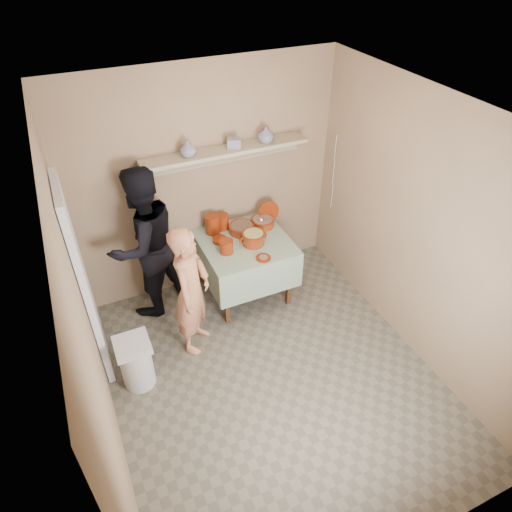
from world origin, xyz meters
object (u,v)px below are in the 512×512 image
person_helper (145,244)px  person_cook (192,291)px  serving_table (245,249)px  cazuela_rice (253,237)px  trash_bin (136,363)px

person_helper → person_cook: bearing=83.8°
person_cook → serving_table: person_cook is taller
person_helper → serving_table: person_helper is taller
person_cook → cazuela_rice: (0.85, 0.42, 0.12)m
serving_table → trash_bin: size_ratio=1.74×
trash_bin → cazuela_rice: bearing=24.5°
trash_bin → serving_table: bearing=28.3°
person_helper → cazuela_rice: (1.12, -0.32, -0.03)m
person_cook → serving_table: bearing=-20.8°
serving_table → cazuela_rice: 0.23m
person_cook → person_helper: 0.81m
person_helper → serving_table: size_ratio=1.80×
cazuela_rice → trash_bin: (-1.52, -0.69, -0.56)m
serving_table → cazuela_rice: cazuela_rice is taller
person_cook → trash_bin: bearing=147.6°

